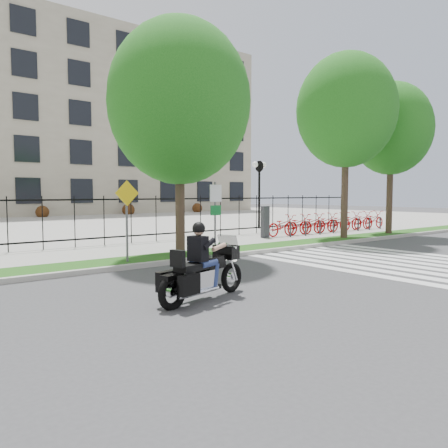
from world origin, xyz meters
TOP-DOWN VIEW (x-y plane):
  - ground at (0.00, 0.00)m, footprint 120.00×120.00m
  - curb at (0.00, 4.10)m, footprint 60.00×0.20m
  - grass_verge at (0.00, 4.95)m, footprint 60.00×1.50m
  - sidewalk at (0.00, 7.45)m, footprint 60.00×3.50m
  - plaza at (0.00, 25.00)m, footprint 80.00×34.00m
  - crosswalk_stripes at (4.83, 0.00)m, footprint 5.70×8.00m
  - iron_fence at (0.00, 9.20)m, footprint 30.00×0.06m
  - lamp_post_right at (10.00, 12.00)m, footprint 1.06×0.70m
  - street_tree_1 at (-0.27, 4.95)m, footprint 4.81×4.81m
  - street_tree_2 at (8.92, 4.95)m, footprint 4.63×4.63m
  - street_tree_3 at (12.80, 4.95)m, footprint 4.19×4.19m
  - bike_share_station at (10.91, 7.20)m, footprint 10.08×0.89m
  - sign_pole_regulatory at (0.97, 4.58)m, footprint 0.50×0.09m
  - sign_pole_warning at (-2.43, 4.58)m, footprint 0.78×0.09m
  - motorcycle_rider at (-3.08, -0.32)m, footprint 2.55×1.08m

SIDE VIEW (x-z plane):
  - ground at x=0.00m, z-range 0.00..0.00m
  - crosswalk_stripes at x=4.83m, z-range 0.00..0.01m
  - plaza at x=0.00m, z-range 0.00..0.10m
  - curb at x=0.00m, z-range 0.00..0.15m
  - grass_verge at x=0.00m, z-range 0.00..0.15m
  - sidewalk at x=0.00m, z-range 0.00..0.15m
  - motorcycle_rider at x=-3.08m, z-range -0.33..1.67m
  - bike_share_station at x=10.91m, z-range -0.07..1.43m
  - iron_fence at x=0.00m, z-range 0.15..2.15m
  - sign_pole_regulatory at x=0.97m, z-range 0.49..2.99m
  - sign_pole_warning at x=-2.43m, z-range 0.50..2.99m
  - lamp_post_right at x=10.00m, z-range 1.08..5.33m
  - street_tree_1 at x=-0.27m, z-range 1.34..9.26m
  - street_tree_3 at x=12.80m, z-range 1.67..9.55m
  - street_tree_2 at x=8.92m, z-range 1.79..10.41m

